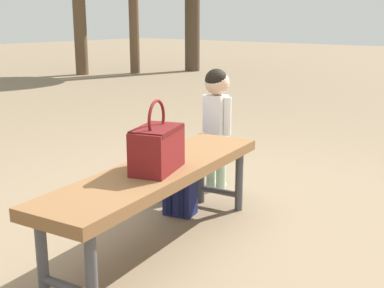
{
  "coord_description": "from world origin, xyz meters",
  "views": [
    {
      "loc": [
        -2.19,
        -1.87,
        1.21
      ],
      "look_at": [
        0.15,
        0.03,
        0.45
      ],
      "focal_mm": 47.13,
      "sensor_mm": 36.0,
      "label": 1
    }
  ],
  "objects_px": {
    "park_bench": "(159,177)",
    "backpack_large": "(161,158)",
    "child_standing": "(217,110)",
    "handbag": "(157,147)",
    "backpack_small": "(180,191)"
  },
  "relations": [
    {
      "from": "handbag",
      "to": "backpack_small",
      "type": "height_order",
      "value": "handbag"
    },
    {
      "from": "handbag",
      "to": "child_standing",
      "type": "bearing_deg",
      "value": 20.49
    },
    {
      "from": "park_bench",
      "to": "child_standing",
      "type": "xyz_separation_m",
      "value": [
        0.98,
        0.35,
        0.18
      ]
    },
    {
      "from": "child_standing",
      "to": "backpack_large",
      "type": "bearing_deg",
      "value": 149.21
    },
    {
      "from": "park_bench",
      "to": "backpack_large",
      "type": "relative_size",
      "value": 3.12
    },
    {
      "from": "park_bench",
      "to": "handbag",
      "type": "relative_size",
      "value": 4.46
    },
    {
      "from": "child_standing",
      "to": "backpack_large",
      "type": "relative_size",
      "value": 1.65
    },
    {
      "from": "handbag",
      "to": "backpack_small",
      "type": "relative_size",
      "value": 1.19
    },
    {
      "from": "park_bench",
      "to": "backpack_small",
      "type": "xyz_separation_m",
      "value": [
        0.42,
        0.21,
        -0.24
      ]
    },
    {
      "from": "handbag",
      "to": "child_standing",
      "type": "distance_m",
      "value": 1.1
    },
    {
      "from": "backpack_large",
      "to": "backpack_small",
      "type": "relative_size",
      "value": 1.7
    },
    {
      "from": "backpack_small",
      "to": "backpack_large",
      "type": "bearing_deg",
      "value": 59.46
    },
    {
      "from": "handbag",
      "to": "backpack_large",
      "type": "relative_size",
      "value": 0.7
    },
    {
      "from": "backpack_small",
      "to": "handbag",
      "type": "bearing_deg",
      "value": -151.91
    },
    {
      "from": "handbag",
      "to": "child_standing",
      "type": "xyz_separation_m",
      "value": [
        1.03,
        0.39,
        -0.0
      ]
    }
  ]
}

